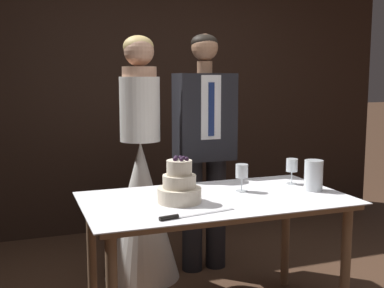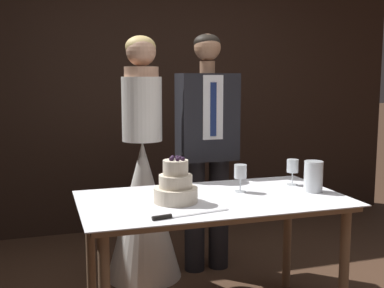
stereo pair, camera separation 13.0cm
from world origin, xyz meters
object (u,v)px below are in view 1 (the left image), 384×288
object	(u,v)px
wine_glass_near	(242,173)
tiered_cake	(179,186)
cake_knife	(183,216)
cake_table	(216,211)
groom	(204,142)
hurricane_candle	(314,176)
bride	(141,192)
wine_glass_middle	(292,167)

from	to	relation	value
wine_glass_near	tiered_cake	bearing A→B (deg)	-165.41
tiered_cake	cake_knife	bearing A→B (deg)	-104.78
cake_table	groom	size ratio (longest dim) A/B	0.86
cake_table	wine_glass_near	bearing A→B (deg)	22.67
hurricane_candle	bride	distance (m)	1.22
cake_knife	bride	world-z (taller)	bride
wine_glass_near	hurricane_candle	world-z (taller)	hurricane_candle
hurricane_candle	cake_knife	bearing A→B (deg)	-164.04
cake_knife	tiered_cake	bearing A→B (deg)	65.75
groom	bride	bearing A→B (deg)	179.92
bride	groom	size ratio (longest dim) A/B	0.99
wine_glass_middle	tiered_cake	bearing A→B (deg)	-167.42
cake_knife	wine_glass_middle	xyz separation A→B (m)	(0.90, 0.46, 0.11)
cake_table	cake_knife	size ratio (longest dim) A/B	3.57
tiered_cake	hurricane_candle	xyz separation A→B (m)	(0.85, -0.01, -0.00)
cake_knife	groom	distance (m)	1.24
wine_glass_near	wine_glass_middle	world-z (taller)	same
cake_table	bride	distance (m)	0.83
cake_table	groom	xyz separation A→B (m)	(0.24, 0.79, 0.29)
cake_knife	bride	distance (m)	1.10
cake_knife	hurricane_candle	xyz separation A→B (m)	(0.93, 0.26, 0.08)
cake_knife	groom	bearing A→B (deg)	54.14
tiered_cake	hurricane_candle	distance (m)	0.85
cake_table	cake_knife	bearing A→B (deg)	-134.64
groom	tiered_cake	bearing A→B (deg)	-119.92
wine_glass_middle	groom	world-z (taller)	groom
cake_table	bride	size ratio (longest dim) A/B	0.87
tiered_cake	wine_glass_near	distance (m)	0.45
wine_glass_middle	cake_knife	bearing A→B (deg)	-152.73
groom	hurricane_candle	bearing A→B (deg)	-65.21
wine_glass_middle	groom	bearing A→B (deg)	119.20
cake_knife	hurricane_candle	world-z (taller)	hurricane_candle
wine_glass_middle	hurricane_candle	size ratio (longest dim) A/B	0.89
wine_glass_middle	groom	distance (m)	0.73
cake_table	tiered_cake	bearing A→B (deg)	-173.20
wine_glass_near	bride	world-z (taller)	bride
cake_knife	groom	size ratio (longest dim) A/B	0.24
tiered_cake	groom	size ratio (longest dim) A/B	0.15
hurricane_candle	groom	size ratio (longest dim) A/B	0.11
cake_table	hurricane_candle	bearing A→B (deg)	-3.73
wine_glass_middle	groom	size ratio (longest dim) A/B	0.09
cake_knife	hurricane_candle	bearing A→B (deg)	6.50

